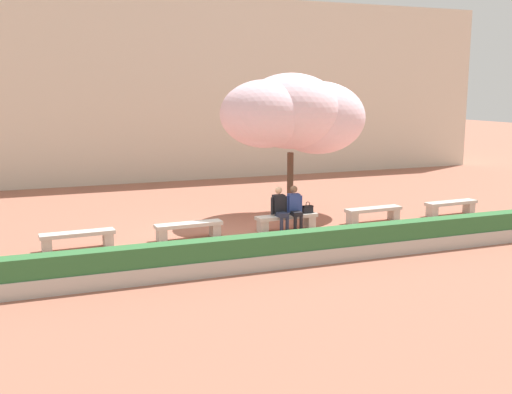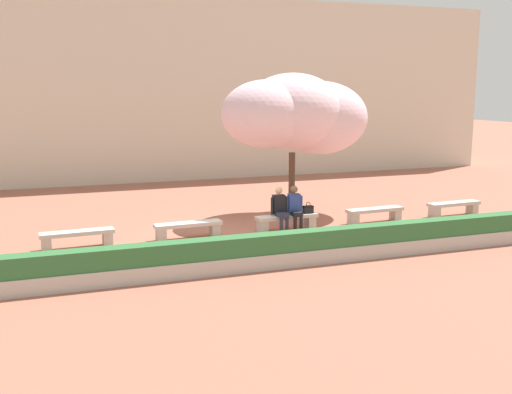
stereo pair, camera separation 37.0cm
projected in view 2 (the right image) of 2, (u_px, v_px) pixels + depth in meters
ground_plane at (239, 234)px, 16.99m from camera, size 100.00×100.00×0.00m
building_facade at (155, 89)px, 27.74m from camera, size 33.12×4.00×8.07m
stone_bench_near_west at (77, 236)px, 15.46m from camera, size 1.89×0.51×0.45m
stone_bench_center at (188, 228)px, 16.45m from camera, size 1.89×0.51×0.45m
stone_bench_near_east at (287, 220)px, 17.43m from camera, size 1.89×0.51×0.45m
stone_bench_east_end at (375, 213)px, 18.41m from camera, size 1.89×0.51×0.45m
stone_bench_far_east at (454, 206)px, 19.39m from camera, size 1.89×0.51×0.45m
person_seated_left at (280, 207)px, 17.23m from camera, size 0.51×0.69×1.29m
person_seated_right at (295, 206)px, 17.39m from camera, size 0.51×0.70×1.29m
handbag at (308, 209)px, 17.63m from camera, size 0.30×0.15×0.34m
cherry_tree_main at (295, 114)px, 18.97m from camera, size 4.97×3.30×4.56m
planter_hedge_foreground at (284, 250)px, 13.86m from camera, size 20.68×0.50×0.80m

